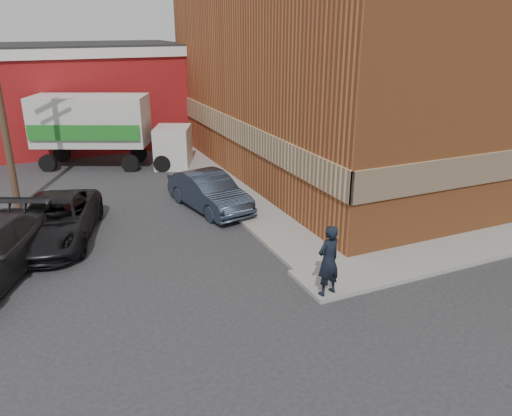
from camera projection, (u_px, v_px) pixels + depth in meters
name	position (u px, v px, depth m)	size (l,w,h in m)	color
ground	(303.00, 271.00, 14.33)	(90.00, 90.00, 0.00)	#28282B
brick_building	(371.00, 68.00, 23.63)	(14.25, 18.25, 9.36)	#A6592A
sidewalk_west	(217.00, 181.00, 22.25)	(1.80, 18.00, 0.12)	gray
warehouse	(40.00, 96.00, 28.19)	(16.30, 8.30, 5.60)	maroon
man	(328.00, 260.00, 12.57)	(0.69, 0.45, 1.89)	black
sedan	(209.00, 192.00, 18.82)	(1.48, 4.25, 1.40)	#2A3546
suv_a	(55.00, 220.00, 16.08)	(2.34, 5.08, 1.41)	black
box_truck	(105.00, 126.00, 24.03)	(7.23, 4.76, 3.45)	silver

